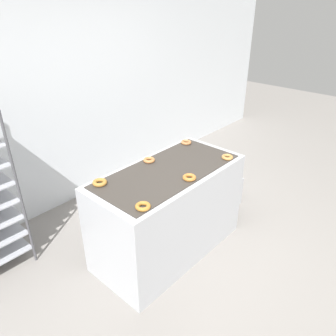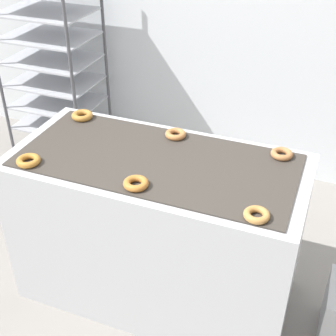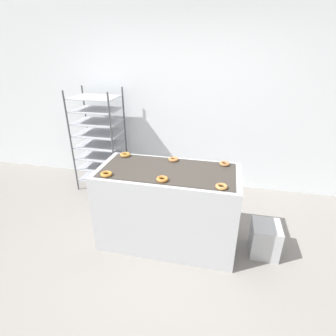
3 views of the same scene
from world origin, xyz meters
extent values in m
cube|color=#B7BABF|center=(0.00, 0.60, 0.45)|extent=(1.47, 0.71, 0.89)
cube|color=#38332D|center=(0.00, 0.60, 0.90)|extent=(1.36, 0.62, 0.01)
cube|color=#262628|center=(0.41, 0.29, 0.63)|extent=(0.12, 0.07, 0.10)
cylinder|color=#4C4C51|center=(-0.99, 1.44, 0.76)|extent=(0.02, 0.02, 1.52)
cylinder|color=#4C4C51|center=(-1.64, 1.94, 0.76)|extent=(0.02, 0.02, 1.52)
cylinder|color=#4C4C51|center=(-0.99, 1.94, 0.76)|extent=(0.02, 0.02, 1.52)
cube|color=#A8AAB2|center=(-1.31, 1.69, 0.15)|extent=(0.65, 0.50, 0.01)
cube|color=#A8AAB2|center=(-1.31, 1.69, 0.33)|extent=(0.65, 0.50, 0.01)
cube|color=#A8AAB2|center=(-1.31, 1.69, 0.51)|extent=(0.65, 0.50, 0.01)
cube|color=#A8AAB2|center=(-1.31, 1.69, 0.68)|extent=(0.65, 0.50, 0.01)
cube|color=#A8AAB2|center=(-1.31, 1.69, 0.86)|extent=(0.65, 0.50, 0.01)
cube|color=#A8AAB2|center=(-1.31, 1.69, 1.04)|extent=(0.65, 0.50, 0.01)
cube|color=#A8AAB2|center=(-1.31, 1.69, 1.22)|extent=(0.65, 0.50, 0.01)
torus|color=#B2742C|center=(-0.56, 0.35, 0.92)|extent=(0.12, 0.12, 0.03)
torus|color=#B7702F|center=(0.00, 0.36, 0.92)|extent=(0.12, 0.12, 0.03)
torus|color=#B37D40|center=(0.55, 0.34, 0.92)|extent=(0.11, 0.11, 0.03)
torus|color=#AD7631|center=(-0.56, 0.86, 0.92)|extent=(0.12, 0.12, 0.03)
torus|color=#B3723E|center=(0.01, 0.85, 0.92)|extent=(0.11, 0.11, 0.03)
torus|color=#A96E3F|center=(0.56, 0.85, 0.92)|extent=(0.11, 0.11, 0.03)
camera|label=1|loc=(-1.91, -1.12, 2.29)|focal=35.00mm
camera|label=2|loc=(0.76, -1.17, 2.12)|focal=50.00mm
camera|label=3|loc=(0.53, -1.76, 2.05)|focal=28.00mm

